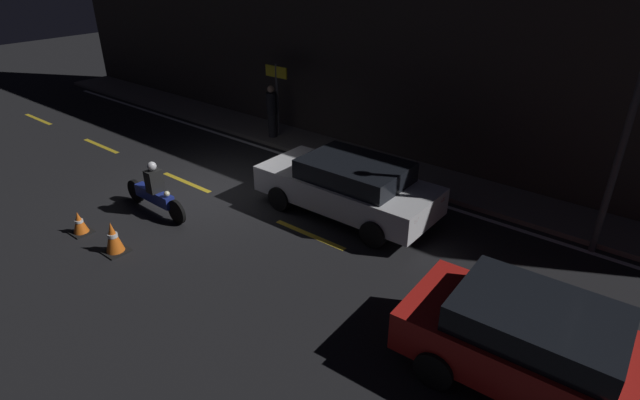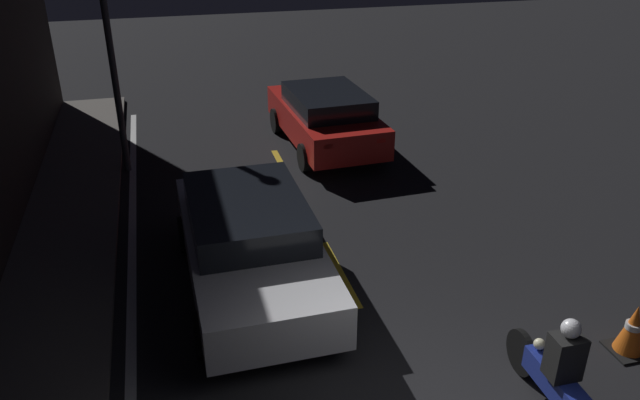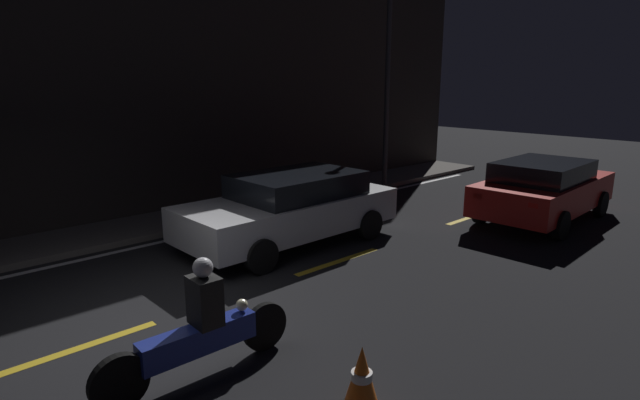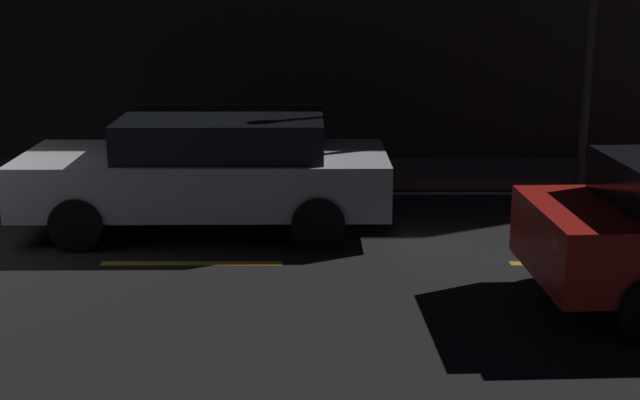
{
  "view_description": "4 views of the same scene",
  "coord_description": "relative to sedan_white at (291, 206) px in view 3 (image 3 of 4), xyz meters",
  "views": [
    {
      "loc": [
        9.84,
        -7.47,
        5.92
      ],
      "look_at": [
        3.77,
        0.05,
        0.96
      ],
      "focal_mm": 28.0,
      "sensor_mm": 36.0,
      "label": 1
    },
    {
      "loc": [
        -4.61,
        2.48,
        5.49
      ],
      "look_at": [
        4.63,
        0.03,
        0.78
      ],
      "focal_mm": 35.0,
      "sensor_mm": 36.0,
      "label": 2
    },
    {
      "loc": [
        -2.52,
        -6.08,
        3.21
      ],
      "look_at": [
        3.2,
        0.16,
        1.17
      ],
      "focal_mm": 28.0,
      "sensor_mm": 36.0,
      "label": 3
    },
    {
      "loc": [
        4.91,
        -9.3,
        3.07
      ],
      "look_at": [
        4.95,
        -0.0,
        0.72
      ],
      "focal_mm": 50.0,
      "sensor_mm": 36.0,
      "label": 4
    }
  ],
  "objects": [
    {
      "name": "street_lamp",
      "position": [
        5.14,
        1.93,
        2.48
      ],
      "size": [
        0.28,
        0.28,
        5.76
      ],
      "color": "#333338",
      "rests_on": "ground"
    },
    {
      "name": "lane_solid_kerb",
      "position": [
        -3.56,
        1.83,
        -0.76
      ],
      "size": [
        25.2,
        0.14,
        0.01
      ],
      "color": "silver",
      "rests_on": "ground"
    },
    {
      "name": "lane_dash_c",
      "position": [
        -4.56,
        -1.41,
        -0.76
      ],
      "size": [
        2.0,
        0.14,
        0.01
      ],
      "color": "gold",
      "rests_on": "ground"
    },
    {
      "name": "sedan_white",
      "position": [
        0.0,
        0.0,
        0.0
      ],
      "size": [
        4.48,
        2.06,
        1.41
      ],
      "rotation": [
        0.0,
        0.0,
        3.15
      ],
      "color": "silver",
      "rests_on": "ground"
    },
    {
      "name": "traffic_cone_mid",
      "position": [
        -2.86,
        -4.58,
        -0.4
      ],
      "size": [
        0.5,
        0.5,
        0.73
      ],
      "color": "black",
      "rests_on": "ground"
    },
    {
      "name": "ground_plane",
      "position": [
        -3.56,
        -1.41,
        -0.76
      ],
      "size": [
        56.0,
        56.0,
        0.0
      ],
      "primitive_type": "plane",
      "color": "black"
    },
    {
      "name": "motorcycle",
      "position": [
        -3.71,
        -2.95,
        -0.21
      ],
      "size": [
        2.35,
        0.37,
        1.37
      ],
      "rotation": [
        0.0,
        0.0,
        -0.02
      ],
      "color": "black",
      "rests_on": "ground"
    },
    {
      "name": "lane_dash_e",
      "position": [
        4.44,
        -1.41,
        -0.76
      ],
      "size": [
        2.0,
        0.14,
        0.01
      ],
      "color": "gold",
      "rests_on": "ground"
    },
    {
      "name": "building_front",
      "position": [
        -3.56,
        3.92,
        2.95
      ],
      "size": [
        28.0,
        0.3,
        7.42
      ],
      "color": "#2D2826",
      "rests_on": "ground"
    },
    {
      "name": "raised_curb",
      "position": [
        -3.56,
        2.93,
        -0.7
      ],
      "size": [
        28.0,
        1.69,
        0.12
      ],
      "color": "#605B56",
      "rests_on": "ground"
    },
    {
      "name": "taxi_red",
      "position": [
        5.4,
        -2.65,
        0.0
      ],
      "size": [
        4.23,
        2.08,
        1.42
      ],
      "rotation": [
        0.0,
        0.0,
        0.05
      ],
      "color": "red",
      "rests_on": "ground"
    },
    {
      "name": "lane_dash_d",
      "position": [
        -0.06,
        -1.41,
        -0.76
      ],
      "size": [
        2.0,
        0.14,
        0.01
      ],
      "color": "gold",
      "rests_on": "ground"
    }
  ]
}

